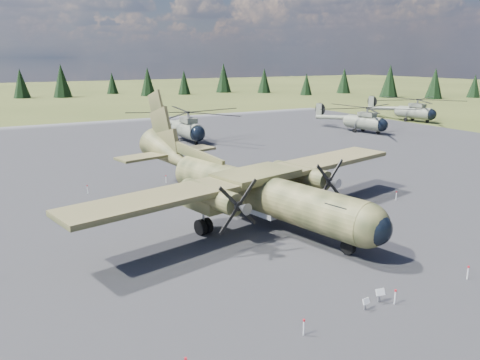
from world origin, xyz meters
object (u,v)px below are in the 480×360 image
helicopter_near (187,120)px  transport_plane (247,183)px  helicopter_far (415,105)px  helicopter_mid (365,114)px

helicopter_near → transport_plane: bearing=-106.2°
transport_plane → helicopter_far: transport_plane is taller
helicopter_near → helicopter_mid: 31.42m
helicopter_near → helicopter_far: size_ratio=0.99×
helicopter_far → helicopter_mid: bearing=-172.7°
transport_plane → helicopter_far: bearing=18.1°
helicopter_mid → transport_plane: bearing=-155.5°
transport_plane → helicopter_near: 36.75m
helicopter_mid → helicopter_far: 20.50m
transport_plane → helicopter_mid: transport_plane is taller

